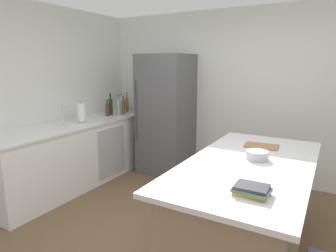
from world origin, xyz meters
name	(u,v)px	position (x,y,z in m)	size (l,w,h in m)	color
ground_plane	(178,251)	(0.00, 0.00, 0.00)	(7.20, 7.20, 0.00)	brown
wall_rear	(247,96)	(0.00, 2.25, 1.30)	(6.00, 0.10, 2.60)	silver
wall_left	(11,102)	(-2.45, 0.00, 1.30)	(0.10, 6.00, 2.60)	silver
counter_run_left	(80,153)	(-2.07, 0.74, 0.47)	(0.69, 2.75, 0.93)	white
kitchen_island	(247,209)	(0.57, 0.26, 0.47)	(1.04, 2.07, 0.93)	#8E755B
refrigerator	(166,115)	(-1.21, 1.84, 0.96)	(0.77, 0.75, 1.93)	#56565B
sink_faucet	(63,114)	(-2.12, 0.53, 1.09)	(0.15, 0.05, 0.30)	silver
paper_towel_roll	(81,113)	(-2.08, 0.84, 1.06)	(0.14, 0.14, 0.31)	gray
hot_sauce_bottle	(127,106)	(-2.12, 2.00, 1.02)	(0.05, 0.05, 0.24)	red
olive_oil_bottle	(127,105)	(-2.06, 1.91, 1.07)	(0.06, 0.06, 0.34)	olive
soda_bottle	(122,105)	(-2.10, 1.82, 1.06)	(0.08, 0.08, 0.33)	silver
vinegar_bottle	(123,107)	(-1.99, 1.72, 1.05)	(0.06, 0.06, 0.31)	#994C23
gin_bottle	(118,107)	(-2.02, 1.62, 1.06)	(0.07, 0.07, 0.34)	#8CB79E
wine_bottle	(111,106)	(-2.11, 1.53, 1.08)	(0.07, 0.07, 0.37)	#19381E
syrup_bottle	(107,110)	(-2.10, 1.43, 1.03)	(0.07, 0.07, 0.27)	#5B3319
cookbook_stack	(252,190)	(0.75, -0.40, 0.96)	(0.25, 0.20, 0.06)	gold
mixing_bowl	(257,155)	(0.61, 0.36, 0.97)	(0.20, 0.20, 0.08)	#B2B5BA
cutting_board	(261,146)	(0.55, 0.81, 0.93)	(0.35, 0.23, 0.02)	#9E7042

